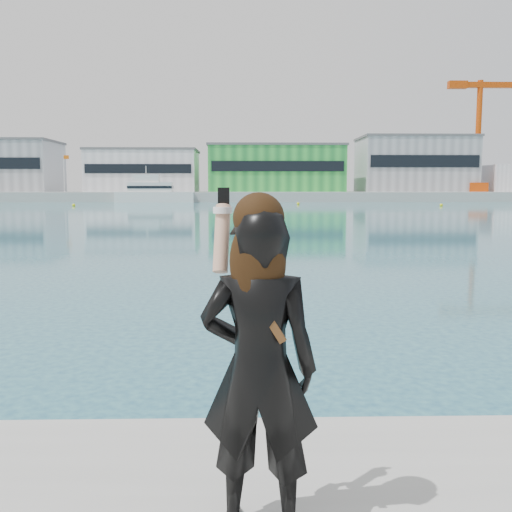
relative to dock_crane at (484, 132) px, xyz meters
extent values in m
cube|color=#9E9E99|center=(-53.20, 8.00, -14.07)|extent=(320.00, 40.00, 2.00)
cube|color=silver|center=(-75.20, 6.00, -8.57)|extent=(24.00, 15.00, 9.00)
cube|color=black|center=(-75.20, -1.60, -8.12)|extent=(22.80, 0.20, 1.98)
cube|color=#59595B|center=(-75.20, 6.00, -3.82)|extent=(24.48, 15.30, 0.50)
cube|color=#228936|center=(-45.20, 6.00, -8.07)|extent=(30.00, 16.00, 10.00)
cube|color=black|center=(-45.20, -2.10, -7.57)|extent=(28.50, 0.20, 2.20)
cube|color=#59595B|center=(-45.20, 6.00, -2.82)|extent=(30.60, 16.32, 0.50)
cube|color=gray|center=(-13.20, 6.00, -7.07)|extent=(25.00, 15.00, 12.00)
cube|color=black|center=(-13.20, -1.60, -6.47)|extent=(23.75, 0.20, 2.64)
cube|color=#59595B|center=(-13.20, 6.00, -0.82)|extent=(25.50, 15.30, 0.50)
cube|color=silver|center=(8.80, 4.00, -10.07)|extent=(12.00, 10.00, 6.00)
cube|color=#D6470C|center=(-1.20, 0.00, -12.07)|extent=(4.00, 4.00, 2.00)
cylinder|color=#D6470C|center=(-1.20, 0.00, -0.07)|extent=(1.20, 1.20, 22.00)
cube|color=#D6470C|center=(4.80, 0.00, 9.93)|extent=(20.00, 1.20, 1.20)
cube|color=#D6470C|center=(-6.20, 0.00, 9.93)|extent=(4.00, 1.60, 1.60)
cylinder|color=silver|center=(-91.20, -1.00, -9.07)|extent=(0.16, 0.16, 8.00)
cube|color=#C8580B|center=(-90.60, -1.00, -5.67)|extent=(1.20, 0.04, 0.80)
cylinder|color=silver|center=(-31.20, -1.00, -9.07)|extent=(0.16, 0.16, 8.00)
cube|color=#C8580B|center=(-30.60, -1.00, -5.67)|extent=(1.20, 0.04, 0.80)
cube|color=silver|center=(-70.10, -11.71, -14.04)|extent=(15.43, 4.58, 2.05)
cube|color=silver|center=(-70.95, -11.73, -12.08)|extent=(8.59, 3.76, 1.87)
cube|color=silver|center=(-71.81, -11.75, -10.38)|extent=(5.17, 3.00, 1.53)
cube|color=black|center=(-70.95, -11.73, -12.08)|extent=(8.77, 3.84, 0.51)
cylinder|color=silver|center=(-71.81, -11.75, -8.76)|extent=(0.14, 0.14, 1.70)
sphere|color=yellow|center=(-22.01, -37.79, -15.07)|extent=(0.50, 0.50, 0.50)
sphere|color=yellow|center=(-78.87, -36.74, -15.07)|extent=(0.50, 0.50, 0.50)
sphere|color=yellow|center=(-43.34, -28.65, -15.07)|extent=(0.50, 0.50, 0.50)
imported|color=black|center=(-52.72, -122.52, -13.36)|extent=(0.71, 0.51, 1.81)
sphere|color=black|center=(-52.73, -122.54, -12.51)|extent=(0.28, 0.28, 0.28)
ellipsoid|color=black|center=(-52.73, -122.59, -12.74)|extent=(0.30, 0.16, 0.48)
cylinder|color=tan|center=(-52.93, -122.39, -12.63)|extent=(0.11, 0.22, 0.39)
cylinder|color=white|center=(-52.93, -122.35, -12.48)|extent=(0.11, 0.11, 0.04)
cube|color=black|center=(-52.92, -122.31, -12.41)|extent=(0.07, 0.02, 0.13)
cube|color=#4C2D14|center=(-52.70, -122.60, -13.00)|extent=(0.25, 0.05, 0.37)
camera|label=1|loc=(-52.81, -125.58, -12.35)|focal=40.00mm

